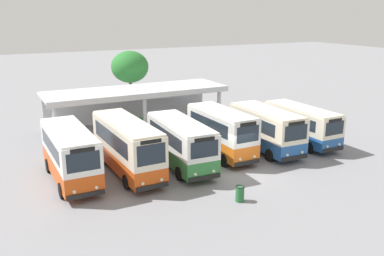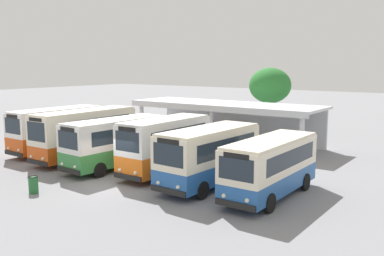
{
  "view_description": "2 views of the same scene",
  "coord_description": "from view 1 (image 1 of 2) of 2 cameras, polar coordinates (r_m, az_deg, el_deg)",
  "views": [
    {
      "loc": [
        -14.36,
        -20.94,
        10.14
      ],
      "look_at": [
        -1.12,
        4.79,
        2.04
      ],
      "focal_mm": 39.17,
      "sensor_mm": 36.0,
      "label": 1
    },
    {
      "loc": [
        16.68,
        -15.55,
        6.54
      ],
      "look_at": [
        0.04,
        7.25,
        2.32
      ],
      "focal_mm": 39.79,
      "sensor_mm": 36.0,
      "label": 2
    }
  ],
  "objects": [
    {
      "name": "litter_bin_apron",
      "position": [
        23.44,
        6.53,
        -8.87
      ],
      "size": [
        0.49,
        0.49,
        0.9
      ],
      "color": "#266633",
      "rests_on": "ground"
    },
    {
      "name": "city_bus_fifth_blue",
      "position": [
        31.51,
        10.07,
        -0.03
      ],
      "size": [
        2.54,
        6.93,
        3.18
      ],
      "color": "black",
      "rests_on": "ground"
    },
    {
      "name": "city_bus_second_in_row",
      "position": [
        27.04,
        -8.82,
        -2.3
      ],
      "size": [
        2.37,
        8.04,
        3.44
      ],
      "color": "black",
      "rests_on": "ground"
    },
    {
      "name": "city_bus_middle_cream",
      "position": [
        27.86,
        -1.53,
        -1.9
      ],
      "size": [
        2.55,
        7.31,
        3.15
      ],
      "color": "black",
      "rests_on": "ground"
    },
    {
      "name": "city_bus_nearest_orange",
      "position": [
        26.5,
        -16.28,
        -3.29
      ],
      "size": [
        2.34,
        7.29,
        3.31
      ],
      "color": "black",
      "rests_on": "ground"
    },
    {
      "name": "waiting_chair_end_by_column",
      "position": [
        37.48,
        -9.22,
        0.57
      ],
      "size": [
        0.46,
        0.46,
        0.86
      ],
      "color": "slate",
      "rests_on": "ground"
    },
    {
      "name": "city_bus_fourth_amber",
      "position": [
        30.0,
        4.02,
        -0.43
      ],
      "size": [
        2.29,
        6.63,
        3.37
      ],
      "color": "black",
      "rests_on": "ground"
    },
    {
      "name": "roadside_tree_behind_canopy",
      "position": [
        43.55,
        -8.46,
        8.22
      ],
      "size": [
        3.8,
        3.8,
        6.28
      ],
      "color": "brown",
      "rests_on": "ground"
    },
    {
      "name": "city_bus_far_end_green",
      "position": [
        33.87,
        14.66,
        0.58
      ],
      "size": [
        2.24,
        6.99,
        2.93
      ],
      "color": "black",
      "rests_on": "ground"
    },
    {
      "name": "waiting_chair_middle_seat",
      "position": [
        37.84,
        -7.53,
        0.78
      ],
      "size": [
        0.46,
        0.46,
        0.86
      ],
      "color": "slate",
      "rests_on": "ground"
    },
    {
      "name": "terminal_canopy",
      "position": [
        38.83,
        -7.89,
        4.32
      ],
      "size": [
        16.33,
        5.04,
        3.4
      ],
      "color": "silver",
      "rests_on": "ground"
    },
    {
      "name": "waiting_chair_fourth_seat",
      "position": [
        38.14,
        -6.76,
        0.93
      ],
      "size": [
        0.46,
        0.46,
        0.86
      ],
      "color": "slate",
      "rests_on": "ground"
    },
    {
      "name": "ground_plane",
      "position": [
        27.34,
        6.75,
        -6.24
      ],
      "size": [
        180.0,
        180.0,
        0.0
      ],
      "primitive_type": "plane",
      "color": "gray"
    },
    {
      "name": "waiting_chair_second_from_end",
      "position": [
        37.66,
        -8.37,
        0.68
      ],
      "size": [
        0.46,
        0.46,
        0.86
      ],
      "color": "slate",
      "rests_on": "ground"
    }
  ]
}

